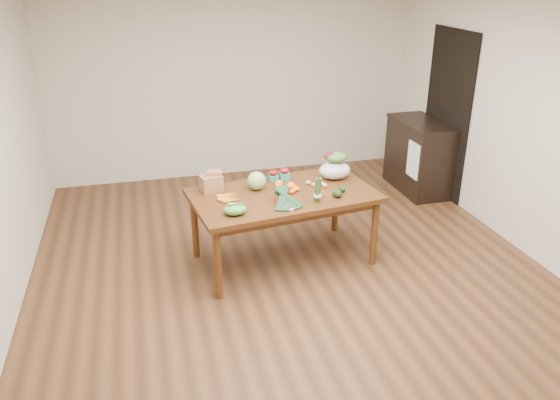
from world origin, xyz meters
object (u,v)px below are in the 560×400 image
object	(u,v)px
paper_bag	(211,182)
cabbage	(257,181)
mandarin_cluster	(291,188)
kale_bunch	(287,199)
salad_bag	(335,167)
cabinet	(418,156)
dining_table	(283,227)
asparagus_bundle	(318,190)

from	to	relation	value
paper_bag	cabbage	bearing A→B (deg)	-9.94
mandarin_cluster	kale_bunch	xyz separation A→B (m)	(-0.14, -0.34, 0.04)
paper_bag	mandarin_cluster	world-z (taller)	paper_bag
salad_bag	mandarin_cluster	bearing A→B (deg)	-157.31
paper_bag	salad_bag	size ratio (longest dim) A/B	0.82
cabbage	salad_bag	world-z (taller)	salad_bag
cabinet	kale_bunch	distance (m)	2.88
paper_bag	kale_bunch	xyz separation A→B (m)	(0.62, -0.56, -0.02)
dining_table	cabbage	bearing A→B (deg)	138.28
cabbage	mandarin_cluster	world-z (taller)	cabbage
dining_table	salad_bag	bearing A→B (deg)	13.87
mandarin_cluster	paper_bag	bearing A→B (deg)	163.98
cabbage	mandarin_cluster	distance (m)	0.35
cabinet	mandarin_cluster	bearing A→B (deg)	-147.30
mandarin_cluster	dining_table	bearing A→B (deg)	-167.31
mandarin_cluster	kale_bunch	distance (m)	0.37
salad_bag	kale_bunch	bearing A→B (deg)	-139.87
paper_bag	dining_table	bearing A→B (deg)	-19.31
paper_bag	kale_bunch	bearing A→B (deg)	-42.03
dining_table	cabinet	xyz separation A→B (m)	(2.23, 1.40, 0.10)
dining_table	asparagus_bundle	xyz separation A→B (m)	(0.25, -0.29, 0.50)
kale_bunch	salad_bag	distance (m)	0.88
paper_bag	asparagus_bundle	world-z (taller)	asparagus_bundle
mandarin_cluster	asparagus_bundle	bearing A→B (deg)	-60.88
kale_bunch	cabbage	bearing A→B (deg)	103.02
asparagus_bundle	salad_bag	distance (m)	0.64
cabinet	dining_table	bearing A→B (deg)	-147.94
mandarin_cluster	asparagus_bundle	xyz separation A→B (m)	(0.17, -0.31, 0.09)
cabinet	asparagus_bundle	distance (m)	2.63
cabinet	kale_bunch	xyz separation A→B (m)	(-2.28, -1.72, 0.36)
cabinet	mandarin_cluster	distance (m)	2.57
dining_table	mandarin_cluster	distance (m)	0.42
cabinet	asparagus_bundle	bearing A→B (deg)	-139.58
asparagus_bundle	salad_bag	world-z (taller)	salad_bag
paper_bag	mandarin_cluster	bearing A→B (deg)	-16.02
cabinet	paper_bag	distance (m)	3.15
cabbage	salad_bag	bearing A→B (deg)	5.56
cabinet	kale_bunch	size ratio (longest dim) A/B	2.55
paper_bag	cabbage	xyz separation A→B (m)	(0.44, -0.08, -0.01)
dining_table	cabbage	distance (m)	0.55
dining_table	cabinet	size ratio (longest dim) A/B	1.74
cabinet	mandarin_cluster	size ratio (longest dim) A/B	5.67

